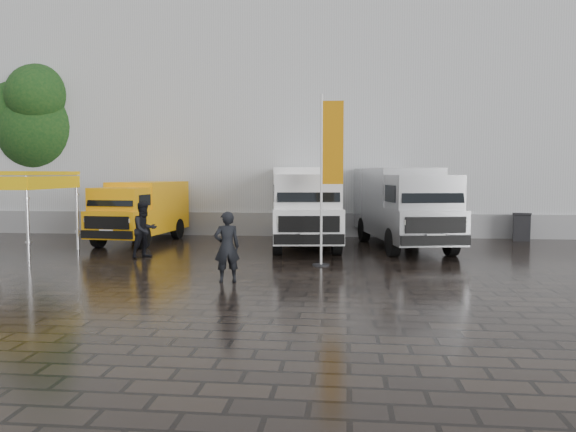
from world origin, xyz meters
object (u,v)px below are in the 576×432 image
at_px(van_silver, 403,208).
at_px(person_front, 227,247).
at_px(van_white, 304,207).
at_px(canopy_tent, 7,177).
at_px(flagpole, 328,171).
at_px(wheelie_bin, 521,227).
at_px(person_tent, 145,230).
at_px(van_yellow, 141,212).

xyz_separation_m(van_silver, person_front, (-4.98, -7.01, -0.56)).
xyz_separation_m(van_white, canopy_tent, (-9.42, -3.31, 1.14)).
bearing_deg(van_silver, flagpole, -132.27).
distance_m(van_white, wheelie_bin, 8.96).
height_order(van_white, flagpole, flagpole).
distance_m(person_front, person_tent, 5.05).
bearing_deg(person_front, van_silver, -146.84).
bearing_deg(van_silver, van_yellow, 166.33).
bearing_deg(van_silver, person_tent, -169.60).
bearing_deg(wheelie_bin, van_silver, -139.37).
bearing_deg(flagpole, person_tent, 170.74).
relative_size(canopy_tent, person_front, 1.86).
distance_m(van_silver, canopy_tent, 13.48).
bearing_deg(van_yellow, van_silver, 3.00).
bearing_deg(flagpole, van_white, 103.29).
distance_m(canopy_tent, flagpole, 10.45).
distance_m(van_yellow, person_tent, 4.09).
bearing_deg(van_white, wheelie_bin, 10.62).
bearing_deg(canopy_tent, van_yellow, 51.73).
xyz_separation_m(canopy_tent, person_front, (8.02, -3.63, -1.71)).
height_order(van_yellow, person_front, van_yellow).
xyz_separation_m(van_yellow, person_front, (5.01, -7.45, -0.29)).
bearing_deg(van_yellow, wheelie_bin, 13.81).
xyz_separation_m(canopy_tent, wheelie_bin, (17.92, 5.98, -2.03)).
bearing_deg(person_tent, flagpole, -64.65).
distance_m(canopy_tent, person_tent, 4.86).
height_order(canopy_tent, person_front, canopy_tent).
xyz_separation_m(canopy_tent, flagpole, (10.41, -0.91, 0.18)).
relative_size(van_white, van_silver, 1.01).
bearing_deg(person_tent, van_silver, -33.84).
bearing_deg(van_white, canopy_tent, -167.49).
xyz_separation_m(van_white, van_silver, (3.59, 0.06, -0.01)).
height_order(van_silver, wheelie_bin, van_silver).
xyz_separation_m(van_white, person_tent, (-4.85, -3.27, -0.55)).
distance_m(van_white, person_front, 7.10).
relative_size(van_silver, person_front, 3.78).
xyz_separation_m(van_yellow, person_tent, (1.55, -3.77, -0.28)).
height_order(van_white, person_front, van_white).
bearing_deg(van_yellow, person_tent, -62.11).
distance_m(van_white, flagpole, 4.53).
xyz_separation_m(van_silver, person_tent, (-8.44, -3.33, -0.54)).
bearing_deg(van_white, flagpole, -83.55).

